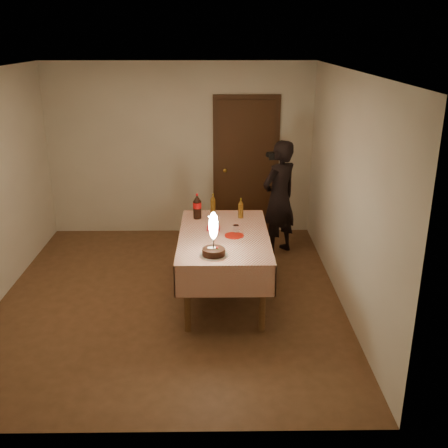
{
  "coord_description": "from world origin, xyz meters",
  "views": [
    {
      "loc": [
        0.56,
        -5.58,
        2.96
      ],
      "look_at": [
        0.63,
        -0.06,
        0.95
      ],
      "focal_mm": 42.0,
      "sensor_mm": 36.0,
      "label": 1
    }
  ],
  "objects": [
    {
      "name": "red_plate",
      "position": [
        0.75,
        -0.06,
        0.81
      ],
      "size": [
        0.22,
        0.22,
        0.01
      ],
      "primitive_type": "cylinder",
      "color": "red",
      "rests_on": "dining_table"
    },
    {
      "name": "photographer",
      "position": [
        1.42,
        1.37,
        0.81
      ],
      "size": [
        0.7,
        0.67,
        1.62
      ],
      "color": "black",
      "rests_on": "ground"
    },
    {
      "name": "cola_bottle",
      "position": [
        0.31,
        0.54,
        0.96
      ],
      "size": [
        0.1,
        0.1,
        0.32
      ],
      "color": "black",
      "rests_on": "dining_table"
    },
    {
      "name": "red_cup",
      "position": [
        0.53,
        0.03,
        0.86
      ],
      "size": [
        0.08,
        0.08,
        0.1
      ],
      "primitive_type": "cylinder",
      "color": "red",
      "rests_on": "dining_table"
    },
    {
      "name": "room_shell",
      "position": [
        0.03,
        0.08,
        1.65
      ],
      "size": [
        4.04,
        4.54,
        2.62
      ],
      "color": "beige",
      "rests_on": "ground"
    },
    {
      "name": "clear_cup",
      "position": [
        0.77,
        0.04,
        0.85
      ],
      "size": [
        0.07,
        0.07,
        0.09
      ],
      "primitive_type": "cylinder",
      "color": "white",
      "rests_on": "dining_table"
    },
    {
      "name": "dining_table",
      "position": [
        0.63,
        -0.01,
        0.7
      ],
      "size": [
        1.02,
        1.72,
        0.81
      ],
      "color": "brown",
      "rests_on": "ground"
    },
    {
      "name": "napkin_stack",
      "position": [
        0.51,
        0.16,
        0.82
      ],
      "size": [
        0.15,
        0.15,
        0.02
      ],
      "primitive_type": "cube",
      "color": "red",
      "rests_on": "dining_table"
    },
    {
      "name": "amber_bottle_left",
      "position": [
        0.5,
        0.74,
        0.93
      ],
      "size": [
        0.06,
        0.06,
        0.25
      ],
      "color": "brown",
      "rests_on": "dining_table"
    },
    {
      "name": "birthday_cake",
      "position": [
        0.52,
        -0.62,
        0.95
      ],
      "size": [
        0.29,
        0.29,
        0.47
      ],
      "color": "white",
      "rests_on": "dining_table"
    },
    {
      "name": "ground",
      "position": [
        0.0,
        0.0,
        0.0
      ],
      "size": [
        4.0,
        4.5,
        0.01
      ],
      "primitive_type": "cube",
      "color": "brown",
      "rests_on": "ground"
    },
    {
      "name": "amber_bottle_right",
      "position": [
        0.85,
        0.55,
        0.93
      ],
      "size": [
        0.06,
        0.06,
        0.25
      ],
      "color": "brown",
      "rests_on": "dining_table"
    }
  ]
}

